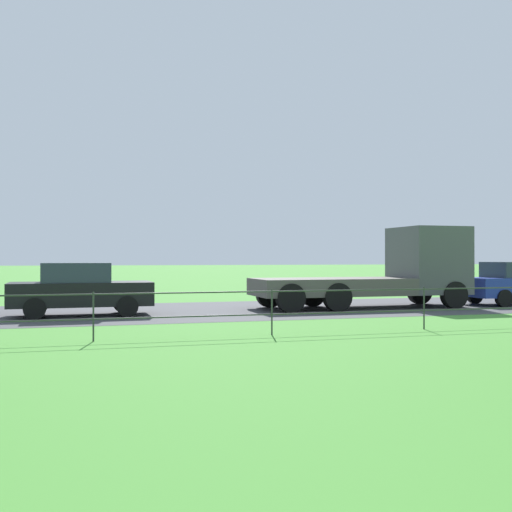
# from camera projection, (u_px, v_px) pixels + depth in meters

# --- Properties ---
(street_strip) EXTENTS (80.00, 7.29, 0.01)m
(street_strip) POSITION_uv_depth(u_px,v_px,m) (88.00, 313.00, 18.47)
(street_strip) COLOR #424247
(street_strip) RESTS_ON ground
(park_fence) EXTENTS (30.14, 0.04, 1.00)m
(park_fence) POSITION_uv_depth(u_px,v_px,m) (93.00, 308.00, 12.24)
(park_fence) COLOR #333833
(park_fence) RESTS_ON ground
(car_black_right) EXTENTS (4.02, 1.85, 1.54)m
(car_black_right) POSITION_uv_depth(u_px,v_px,m) (80.00, 289.00, 17.70)
(car_black_right) COLOR black
(car_black_right) RESTS_ON ground
(flatbed_truck_left) EXTENTS (7.31, 2.44, 2.75)m
(flatbed_truck_left) POSITION_uv_depth(u_px,v_px,m) (390.00, 272.00, 20.83)
(flatbed_truck_left) COLOR #4C4C51
(flatbed_truck_left) RESTS_ON ground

